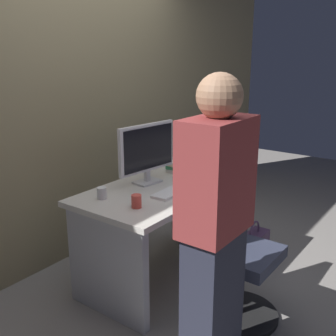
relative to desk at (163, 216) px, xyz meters
name	(u,v)px	position (x,y,z in m)	size (l,w,h in m)	color
ground_plane	(163,275)	(0.00, 0.00, -0.51)	(9.00, 9.00, 0.00)	gray
wall_back	(76,79)	(0.00, 0.89, 0.99)	(6.40, 0.10, 3.00)	#8C7F5B
desk	(163,216)	(0.00, 0.00, 0.00)	(1.35, 0.75, 0.75)	beige
office_chair	(234,256)	(-0.11, -0.67, -0.08)	(0.52, 0.52, 0.94)	black
person_at_desk	(215,233)	(-0.65, -0.82, 0.33)	(0.40, 0.24, 1.64)	#262838
monitor	(147,150)	(-0.01, 0.14, 0.50)	(0.54, 0.16, 0.46)	silver
keyboard	(175,190)	(-0.04, -0.15, 0.25)	(0.43, 0.13, 0.02)	white
mouse	(197,180)	(0.24, -0.15, 0.26)	(0.06, 0.10, 0.03)	black
cup_near_keyboard	(136,201)	(-0.44, -0.12, 0.28)	(0.07, 0.07, 0.09)	#D84C3F
cup_by_monitor	(102,193)	(-0.46, 0.18, 0.28)	(0.07, 0.07, 0.08)	silver
book_stack	(179,166)	(0.39, 0.12, 0.28)	(0.22, 0.17, 0.10)	white
cell_phone	(212,173)	(0.51, -0.13, 0.24)	(0.07, 0.14, 0.01)	black
handbag	(253,248)	(0.61, -0.49, -0.38)	(0.34, 0.14, 0.38)	#4C3356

